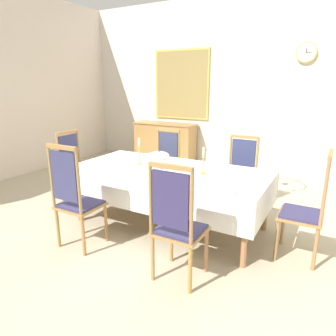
{
  "coord_description": "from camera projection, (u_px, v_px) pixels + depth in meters",
  "views": [
    {
      "loc": [
        1.76,
        -3.06,
        1.78
      ],
      "look_at": [
        -0.03,
        0.13,
        0.76
      ],
      "focal_mm": 32.72,
      "sensor_mm": 36.0,
      "label": 1
    }
  ],
  "objects": [
    {
      "name": "chair_head_east",
      "position": [
        309.0,
        206.0,
        3.06
      ],
      "size": [
        0.42,
        0.44,
        1.16
      ],
      "rotation": [
        0.0,
        0.0,
        1.57
      ],
      "color": "#987446",
      "rests_on": "ground"
    },
    {
      "name": "chair_north_a",
      "position": [
        165.0,
        161.0,
        4.93
      ],
      "size": [
        0.44,
        0.42,
        1.07
      ],
      "rotation": [
        0.0,
        0.0,
        3.14
      ],
      "color": "#AA813A",
      "rests_on": "ground"
    },
    {
      "name": "spoon_secondary",
      "position": [
        131.0,
        174.0,
        3.55
      ],
      "size": [
        0.04,
        0.18,
        0.01
      ],
      "rotation": [
        0.0,
        0.0,
        0.15
      ],
      "color": "gold",
      "rests_on": "tablecloth"
    },
    {
      "name": "chair_south_a",
      "position": [
        75.0,
        197.0,
        3.29
      ],
      "size": [
        0.44,
        0.42,
        1.18
      ],
      "color": "#AA7D48",
      "rests_on": "ground"
    },
    {
      "name": "back_wall",
      "position": [
        245.0,
        85.0,
        6.14
      ],
      "size": [
        7.31,
        0.08,
        3.45
      ],
      "primitive_type": "cube",
      "color": "silver",
      "rests_on": "ground"
    },
    {
      "name": "bowl_near_right",
      "position": [
        138.0,
        175.0,
        3.47
      ],
      "size": [
        0.16,
        0.16,
        0.03
      ],
      "color": "white",
      "rests_on": "tablecloth"
    },
    {
      "name": "sideboard",
      "position": [
        165.0,
        143.0,
        7.01
      ],
      "size": [
        1.44,
        0.48,
        0.9
      ],
      "rotation": [
        0.0,
        0.0,
        3.14
      ],
      "color": "#A27742",
      "rests_on": "ground"
    },
    {
      "name": "dining_table",
      "position": [
        169.0,
        175.0,
        3.79
      ],
      "size": [
        2.39,
        1.13,
        0.75
      ],
      "color": "#A16F47",
      "rests_on": "ground"
    },
    {
      "name": "mounted_clock",
      "position": [
        307.0,
        52.0,
        5.42
      ],
      "size": [
        0.35,
        0.06,
        0.35
      ],
      "color": "#D1B251"
    },
    {
      "name": "chair_north_b",
      "position": [
        240.0,
        172.0,
        4.35
      ],
      "size": [
        0.44,
        0.42,
        1.06
      ],
      "rotation": [
        0.0,
        0.0,
        3.14
      ],
      "color": "olive",
      "rests_on": "ground"
    },
    {
      "name": "bowl_far_left",
      "position": [
        227.0,
        190.0,
        2.96
      ],
      "size": [
        0.16,
        0.16,
        0.04
      ],
      "color": "white",
      "rests_on": "tablecloth"
    },
    {
      "name": "chair_head_west",
      "position": [
        76.0,
        167.0,
        4.57
      ],
      "size": [
        0.42,
        0.44,
        1.1
      ],
      "rotation": [
        0.0,
        0.0,
        -1.57
      ],
      "color": "#A77542",
      "rests_on": "ground"
    },
    {
      "name": "candlestick_west",
      "position": [
        139.0,
        154.0,
        3.94
      ],
      "size": [
        0.07,
        0.07,
        0.35
      ],
      "color": "gold",
      "rests_on": "tablecloth"
    },
    {
      "name": "tablecloth",
      "position": [
        169.0,
        176.0,
        3.8
      ],
      "size": [
        2.41,
        1.15,
        0.38
      ],
      "color": "white",
      "rests_on": "dining_table"
    },
    {
      "name": "ground",
      "position": [
        165.0,
        230.0,
        3.88
      ],
      "size": [
        7.31,
        6.42,
        0.04
      ],
      "primitive_type": "cube",
      "color": "#B6AA8E"
    },
    {
      "name": "bowl_near_left",
      "position": [
        152.0,
        155.0,
        4.4
      ],
      "size": [
        0.17,
        0.17,
        0.04
      ],
      "color": "white",
      "rests_on": "tablecloth"
    },
    {
      "name": "candlestick_east",
      "position": [
        203.0,
        164.0,
        3.53
      ],
      "size": [
        0.07,
        0.07,
        0.32
      ],
      "color": "gold",
      "rests_on": "tablecloth"
    },
    {
      "name": "bowl_far_right",
      "position": [
        103.0,
        168.0,
        3.74
      ],
      "size": [
        0.15,
        0.15,
        0.04
      ],
      "color": "white",
      "rests_on": "tablecloth"
    },
    {
      "name": "framed_painting",
      "position": [
        181.0,
        85.0,
        6.74
      ],
      "size": [
        1.3,
        0.05,
        1.48
      ],
      "color": "#D1B251"
    },
    {
      "name": "spoon_primary",
      "position": [
        146.0,
        155.0,
        4.48
      ],
      "size": [
        0.03,
        0.18,
        0.01
      ],
      "rotation": [
        0.0,
        0.0,
        -0.06
      ],
      "color": "gold",
      "rests_on": "tablecloth"
    },
    {
      "name": "soup_tureen",
      "position": [
        159.0,
        159.0,
        3.81
      ],
      "size": [
        0.28,
        0.28,
        0.22
      ],
      "color": "white",
      "rests_on": "tablecloth"
    },
    {
      "name": "chair_south_b",
      "position": [
        177.0,
        223.0,
        2.71
      ],
      "size": [
        0.44,
        0.42,
        1.15
      ],
      "color": "#AC793F",
      "rests_on": "ground"
    }
  ]
}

